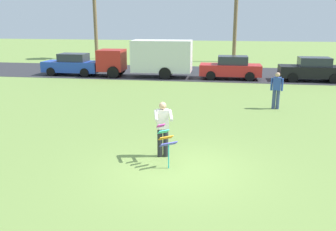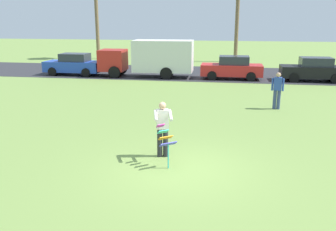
# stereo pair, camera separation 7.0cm
# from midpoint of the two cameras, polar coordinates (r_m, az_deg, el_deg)

# --- Properties ---
(ground_plane) EXTENTS (120.00, 120.00, 0.00)m
(ground_plane) POSITION_cam_midpoint_polar(r_m,az_deg,el_deg) (10.56, 2.09, -8.42)
(ground_plane) COLOR olive
(road_strip) EXTENTS (120.00, 8.00, 0.01)m
(road_strip) POSITION_cam_midpoint_polar(r_m,az_deg,el_deg) (28.73, 7.00, 6.46)
(road_strip) COLOR #2D2D33
(road_strip) RESTS_ON ground
(person_kite_flyer) EXTENTS (0.66, 0.74, 1.73)m
(person_kite_flyer) POSITION_cam_midpoint_polar(r_m,az_deg,el_deg) (11.22, -0.65, -1.82)
(person_kite_flyer) COLOR #26262B
(person_kite_flyer) RESTS_ON ground
(kite_held) EXTENTS (0.67, 0.72, 1.20)m
(kite_held) POSITION_cam_midpoint_polar(r_m,az_deg,el_deg) (10.52, -0.18, -3.71)
(kite_held) COLOR #D83399
(kite_held) RESTS_ON ground
(parked_car_blue) EXTENTS (4.23, 1.89, 1.60)m
(parked_car_blue) POSITION_cam_midpoint_polar(r_m,az_deg,el_deg) (28.60, -14.26, 7.63)
(parked_car_blue) COLOR #2347B7
(parked_car_blue) RESTS_ON ground
(parked_truck_red_cab) EXTENTS (6.74, 2.23, 2.62)m
(parked_truck_red_cab) POSITION_cam_midpoint_polar(r_m,az_deg,el_deg) (26.72, -2.45, 8.96)
(parked_truck_red_cab) COLOR #B2231E
(parked_truck_red_cab) RESTS_ON ground
(parked_car_red) EXTENTS (4.21, 1.86, 1.60)m
(parked_car_red) POSITION_cam_midpoint_polar(r_m,az_deg,el_deg) (26.22, 9.93, 7.24)
(parked_car_red) COLOR red
(parked_car_red) RESTS_ON ground
(parked_car_black) EXTENTS (4.21, 1.86, 1.60)m
(parked_car_black) POSITION_cam_midpoint_polar(r_m,az_deg,el_deg) (26.81, 21.59, 6.58)
(parked_car_black) COLOR black
(parked_car_black) RESTS_ON ground
(person_walker_near) EXTENTS (0.56, 0.27, 1.73)m
(person_walker_near) POSITION_cam_midpoint_polar(r_m,az_deg,el_deg) (17.95, 16.64, 3.87)
(person_walker_near) COLOR #384772
(person_walker_near) RESTS_ON ground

